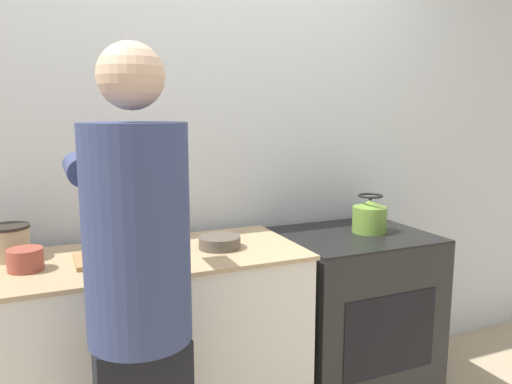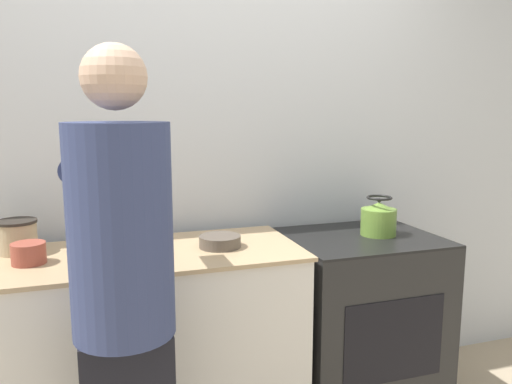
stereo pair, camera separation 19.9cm
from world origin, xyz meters
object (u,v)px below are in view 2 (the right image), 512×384
Objects in this scene: bowl_prep at (29,253)px; cutting_board at (120,253)px; oven at (359,322)px; knife at (110,250)px; canister_jar at (17,236)px; kettle at (379,219)px; person at (124,295)px.

cutting_board is at bearing 1.45° from bowl_prep.
oven is 1.30m from knife.
oven is 1.67m from canister_jar.
cutting_board is at bearing -178.82° from kettle.
person is 13.15× the size of bowl_prep.
knife is 1.13× the size of kettle.
oven is 1.39m from person.
cutting_board is 1.79× the size of kettle.
canister_jar is (-1.66, 0.15, 0.01)m from kettle.
kettle is at bearing 1.24° from bowl_prep.
canister_jar is at bearing 157.36° from cutting_board.
canister_jar is (-1.57, 0.14, 0.54)m from oven.
knife is at bearing 154.35° from cutting_board.
bowl_prep is at bearing -178.55° from cutting_board.
canister_jar is (-0.37, 0.15, 0.05)m from knife.
kettle is at bearing 1.18° from cutting_board.
cutting_board is (-1.16, -0.03, 0.48)m from oven.
cutting_board is 0.05m from knife.
oven is at bearing 1.41° from cutting_board.
person is at bearing -79.38° from knife.
person is 8.78× the size of kettle.
canister_jar is at bearing 165.88° from knife.
kettle is (1.25, 0.03, 0.05)m from cutting_board.
knife reaches higher than oven.
bowl_prep is (-1.60, -0.03, -0.02)m from kettle.
person is at bearing -155.51° from oven.
kettle is (1.27, 0.54, 0.05)m from person.
bowl_prep is (-0.33, 0.50, 0.03)m from person.
person reaches higher than oven.
canister_jar is at bearing 175.00° from kettle.
kettle is (0.09, -0.00, 0.53)m from oven.
cutting_board is (0.02, 0.51, -0.01)m from person.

